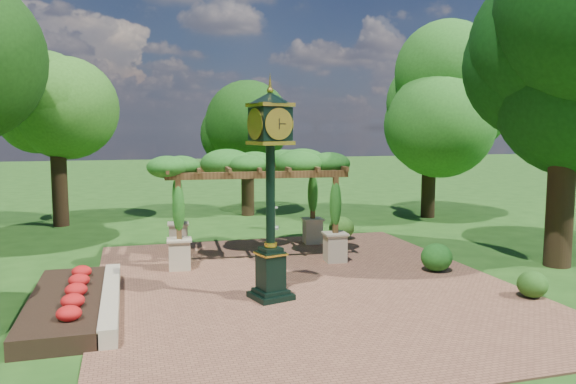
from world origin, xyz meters
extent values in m
plane|color=#1E4714|center=(0.00, 0.00, 0.00)|extent=(120.00, 120.00, 0.00)
cube|color=brown|center=(0.00, 1.00, 0.02)|extent=(10.00, 12.00, 0.04)
cube|color=#C6B793|center=(-4.60, 0.50, 0.20)|extent=(0.35, 5.00, 0.40)
cube|color=red|center=(-5.50, 0.50, 0.18)|extent=(1.50, 5.00, 0.36)
cube|color=black|center=(-1.09, 0.14, 0.10)|extent=(1.03, 1.03, 0.13)
cube|color=black|center=(-1.09, 0.14, 0.67)|extent=(0.64, 0.64, 0.94)
cube|color=gold|center=(-1.09, 0.14, 1.08)|extent=(0.72, 0.72, 0.04)
cylinder|color=black|center=(-1.09, 0.14, 2.44)|extent=(0.26, 0.26, 2.40)
cube|color=black|center=(-1.09, 0.14, 4.01)|extent=(0.90, 0.90, 0.73)
cylinder|color=beige|center=(-0.99, -0.23, 4.01)|extent=(0.61, 0.20, 0.63)
cone|color=black|center=(-1.09, 0.14, 4.59)|extent=(1.15, 1.15, 0.26)
sphere|color=gold|center=(-1.09, 0.14, 4.74)|extent=(0.15, 0.15, 0.15)
cube|color=#C5B792|center=(-2.85, 3.44, 0.44)|extent=(0.62, 0.62, 0.80)
cube|color=brown|center=(-2.85, 3.44, 1.72)|extent=(0.15, 0.15, 1.65)
cube|color=#C5B792|center=(1.61, 3.10, 0.44)|extent=(0.62, 0.62, 0.80)
cube|color=brown|center=(1.61, 3.10, 1.72)|extent=(0.15, 0.15, 1.65)
cube|color=#C5B792|center=(-2.64, 6.11, 0.44)|extent=(0.62, 0.62, 0.80)
cube|color=brown|center=(-2.64, 6.11, 1.72)|extent=(0.15, 0.15, 1.65)
cube|color=#C5B792|center=(1.81, 5.77, 0.44)|extent=(0.62, 0.62, 0.80)
cube|color=brown|center=(1.81, 5.77, 1.72)|extent=(0.15, 0.15, 1.65)
cube|color=brown|center=(-0.62, 3.27, 2.61)|extent=(5.18, 0.52, 0.20)
cube|color=brown|center=(-0.42, 5.94, 2.61)|extent=(5.18, 0.52, 0.20)
ellipsoid|color=#215E1B|center=(-0.52, 4.60, 2.85)|extent=(5.41, 3.60, 0.89)
cube|color=gray|center=(1.22, 8.94, 0.04)|extent=(0.59, 0.59, 0.09)
cylinder|color=gray|center=(1.22, 8.94, 0.43)|extent=(0.30, 0.30, 0.78)
cylinder|color=gray|center=(1.22, 8.94, 0.84)|extent=(0.56, 0.56, 0.04)
ellipsoid|color=#245117|center=(4.71, -1.47, 0.35)|extent=(0.74, 0.74, 0.62)
ellipsoid|color=#1D5A19|center=(3.86, 1.28, 0.42)|extent=(0.99, 0.99, 0.76)
ellipsoid|color=#366B1F|center=(3.01, 6.14, 0.44)|extent=(1.04, 1.04, 0.80)
cylinder|color=#322013|center=(-6.78, 11.98, 1.40)|extent=(0.61, 0.61, 2.81)
ellipsoid|color=#2E621C|center=(-6.78, 11.98, 5.02)|extent=(3.85, 3.85, 4.43)
cylinder|color=#362515|center=(1.03, 12.60, 1.22)|extent=(0.58, 0.58, 2.43)
ellipsoid|color=#153A0E|center=(1.03, 12.60, 4.35)|extent=(3.83, 3.83, 3.84)
cylinder|color=black|center=(8.56, 9.88, 1.44)|extent=(0.60, 0.60, 2.88)
ellipsoid|color=#26631C|center=(8.56, 9.88, 5.16)|extent=(4.36, 4.36, 4.55)
cylinder|color=#342315|center=(7.56, 0.96, 1.69)|extent=(0.74, 0.74, 3.38)
ellipsoid|color=#0D360D|center=(7.56, 0.96, 6.04)|extent=(5.54, 5.54, 5.33)
camera|label=1|loc=(-4.18, -11.98, 3.92)|focal=35.00mm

